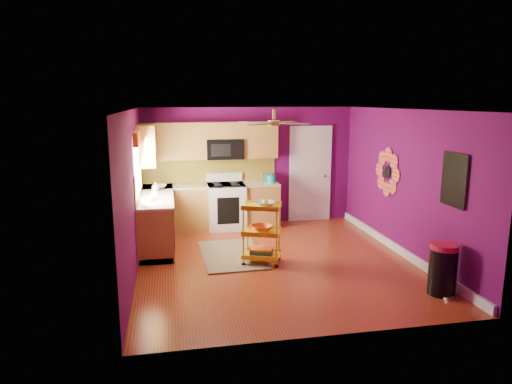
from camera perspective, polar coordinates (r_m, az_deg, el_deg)
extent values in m
plane|color=maroon|center=(7.71, 2.47, -8.65)|extent=(5.00, 5.00, 0.00)
cube|color=#5B0A52|center=(9.79, -0.84, 3.24)|extent=(4.50, 0.04, 2.50)
cube|color=#5B0A52|center=(5.04, 9.16, -4.79)|extent=(4.50, 0.04, 2.50)
cube|color=#5B0A52|center=(7.20, -15.15, -0.14)|extent=(0.04, 5.00, 2.50)
cube|color=#5B0A52|center=(8.19, 18.06, 1.05)|extent=(0.04, 5.00, 2.50)
cube|color=silver|center=(7.24, 2.64, 10.27)|extent=(4.50, 5.00, 0.04)
cube|color=white|center=(8.45, 17.39, -6.84)|extent=(0.05, 4.90, 0.14)
cube|color=olive|center=(8.68, -12.27, -3.49)|extent=(0.60, 2.30, 0.90)
cube|color=olive|center=(9.54, -5.55, -1.93)|extent=(2.80, 0.60, 0.90)
cube|color=beige|center=(8.57, -12.41, -0.45)|extent=(0.63, 2.30, 0.04)
cube|color=beige|center=(9.44, -5.60, 0.85)|extent=(2.80, 0.63, 0.04)
cube|color=black|center=(8.79, -12.16, -6.01)|extent=(0.54, 2.30, 0.10)
cube|color=black|center=(9.64, -5.50, -4.25)|extent=(2.80, 0.54, 0.10)
cube|color=white|center=(9.53, -3.74, -1.84)|extent=(0.76, 0.66, 0.92)
cube|color=black|center=(9.44, -3.77, 0.91)|extent=(0.76, 0.62, 0.03)
cube|color=white|center=(9.69, -3.99, 1.87)|extent=(0.76, 0.06, 0.18)
cube|color=black|center=(9.22, -3.48, -2.36)|extent=(0.45, 0.02, 0.55)
cube|color=olive|center=(9.41, -10.31, 6.25)|extent=(1.32, 0.33, 0.75)
cube|color=olive|center=(9.60, 0.45, 6.53)|extent=(0.72, 0.33, 0.75)
cube|color=olive|center=(9.46, -3.99, 7.68)|extent=(0.76, 0.33, 0.34)
cube|color=olive|center=(8.94, -13.45, 5.86)|extent=(0.33, 1.30, 0.75)
cube|color=black|center=(9.46, -3.93, 5.37)|extent=(0.76, 0.38, 0.40)
cube|color=#676117|center=(9.68, -5.80, 2.76)|extent=(2.80, 0.01, 0.51)
cube|color=#676117|center=(8.53, -14.43, 1.28)|extent=(0.01, 2.30, 0.51)
cube|color=white|center=(8.18, -14.61, 3.37)|extent=(0.03, 1.20, 1.00)
cube|color=orange|center=(8.13, -14.56, 6.66)|extent=(0.08, 1.35, 0.22)
cube|color=white|center=(10.12, 6.74, 2.14)|extent=(0.85, 0.04, 2.05)
cube|color=white|center=(10.10, 6.77, 2.12)|extent=(0.95, 0.02, 2.15)
sphere|color=#BF8C3F|center=(10.17, 8.55, 2.00)|extent=(0.07, 0.07, 0.07)
cylinder|color=black|center=(8.68, 16.09, 2.41)|extent=(0.01, 0.24, 0.24)
cube|color=teal|center=(6.95, 23.59, 1.41)|extent=(0.03, 0.52, 0.72)
cube|color=black|center=(6.95, 23.49, 1.40)|extent=(0.01, 0.56, 0.76)
cylinder|color=#BF8C3F|center=(7.44, 2.27, 9.69)|extent=(0.06, 0.06, 0.16)
cylinder|color=#BF8C3F|center=(7.44, 2.26, 8.61)|extent=(0.20, 0.20, 0.08)
cube|color=#4C2D19|center=(7.77, 3.76, 8.71)|extent=(0.47, 0.47, 0.01)
cube|color=#4C2D19|center=(7.65, -0.18, 8.70)|extent=(0.47, 0.47, 0.01)
cube|color=#4C2D19|center=(7.12, 0.63, 8.49)|extent=(0.47, 0.47, 0.01)
cube|color=#4C2D19|center=(7.25, 4.84, 8.50)|extent=(0.47, 0.47, 0.01)
cube|color=black|center=(8.00, -3.04, -7.81)|extent=(1.06, 1.69, 0.02)
cylinder|color=yellow|center=(7.33, -1.60, -5.52)|extent=(0.03, 0.03, 0.93)
cylinder|color=yellow|center=(7.25, 2.57, -5.72)|extent=(0.03, 0.03, 0.93)
cylinder|color=yellow|center=(7.68, -1.07, -4.73)|extent=(0.03, 0.03, 0.93)
cylinder|color=yellow|center=(7.61, 2.91, -4.90)|extent=(0.03, 0.03, 0.93)
sphere|color=black|center=(7.49, -1.58, -9.00)|extent=(0.07, 0.07, 0.07)
sphere|color=black|center=(7.41, 2.54, -9.23)|extent=(0.07, 0.07, 0.07)
sphere|color=black|center=(7.83, -1.06, -8.07)|extent=(0.07, 0.07, 0.07)
sphere|color=black|center=(7.75, 2.87, -8.27)|extent=(0.07, 0.07, 0.07)
cube|color=yellow|center=(7.35, 0.70, -1.91)|extent=(0.71, 0.62, 0.03)
cube|color=yellow|center=(7.46, 0.70, -5.09)|extent=(0.71, 0.62, 0.03)
cube|color=yellow|center=(7.58, 0.69, -7.94)|extent=(0.71, 0.62, 0.03)
imported|color=beige|center=(7.33, 1.13, -1.49)|extent=(0.42, 0.42, 0.08)
sphere|color=yellow|center=(7.32, 1.13, -1.30)|extent=(0.11, 0.11, 0.11)
imported|color=orange|center=(7.44, 0.70, -4.58)|extent=(0.44, 0.44, 0.11)
cube|color=navy|center=(7.57, 0.69, -7.67)|extent=(0.42, 0.37, 0.04)
cube|color=#267233|center=(7.56, 0.69, -7.37)|extent=(0.42, 0.37, 0.04)
cube|color=orange|center=(7.54, 0.69, -7.12)|extent=(0.42, 0.37, 0.03)
cylinder|color=black|center=(6.87, 22.29, -9.20)|extent=(0.46, 0.46, 0.65)
cylinder|color=#B0193B|center=(6.76, 22.53, -6.32)|extent=(0.38, 0.38, 0.08)
cube|color=beige|center=(6.84, 22.97, -12.13)|extent=(0.14, 0.10, 0.03)
cylinder|color=teal|center=(9.54, 1.93, 1.62)|extent=(0.18, 0.18, 0.16)
sphere|color=teal|center=(9.52, 1.93, 2.21)|extent=(0.06, 0.06, 0.06)
cube|color=beige|center=(9.69, 1.33, 1.84)|extent=(0.22, 0.15, 0.18)
imported|color=#EA3F72|center=(8.19, -12.59, -0.16)|extent=(0.09, 0.09, 0.20)
imported|color=white|center=(8.88, -12.46, 0.66)|extent=(0.14, 0.14, 0.17)
imported|color=white|center=(9.20, -11.95, 0.72)|extent=(0.28, 0.28, 0.07)
imported|color=white|center=(8.06, -12.97, -0.76)|extent=(0.11, 0.11, 0.09)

